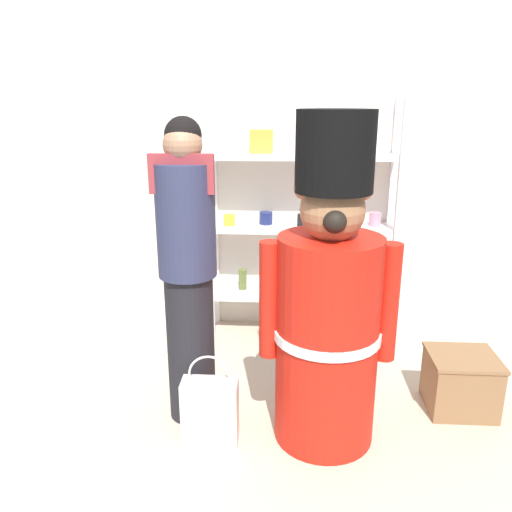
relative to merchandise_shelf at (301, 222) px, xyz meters
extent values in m
cube|color=silver|center=(-0.42, 0.22, 0.40)|extent=(6.40, 0.12, 2.60)
cube|color=white|center=(-0.67, -0.15, -0.01)|extent=(0.05, 0.05, 1.77)
cube|color=white|center=(0.68, -0.15, -0.01)|extent=(0.05, 0.05, 1.77)
cube|color=white|center=(-0.67, 0.15, -0.01)|extent=(0.05, 0.05, 1.77)
cube|color=white|center=(0.68, 0.15, -0.01)|extent=(0.05, 0.05, 1.77)
cube|color=white|center=(0.00, 0.00, -0.58)|extent=(1.35, 0.30, 0.04)
cube|color=white|center=(0.00, 0.00, -0.05)|extent=(1.35, 0.30, 0.04)
cube|color=white|center=(0.00, 0.00, 0.48)|extent=(1.35, 0.30, 0.04)
cylinder|color=yellow|center=(-0.54, -0.03, 0.01)|extent=(0.09, 0.09, 0.08)
cylinder|color=navy|center=(-0.27, 0.02, 0.02)|extent=(0.10, 0.10, 0.09)
cylinder|color=black|center=(0.00, -0.02, 0.02)|extent=(0.07, 0.07, 0.09)
cylinder|color=red|center=(0.27, -0.01, 0.02)|extent=(0.09, 0.09, 0.10)
cylinder|color=pink|center=(0.55, 0.01, 0.02)|extent=(0.09, 0.09, 0.10)
cylinder|color=#596B33|center=(-0.45, 0.02, -0.48)|extent=(0.06, 0.06, 0.16)
cylinder|color=#B27226|center=(0.00, 0.00, -0.44)|extent=(0.08, 0.08, 0.23)
cylinder|color=silver|center=(0.46, -0.02, -0.47)|extent=(0.06, 0.06, 0.17)
cube|color=gold|center=(-0.30, 0.00, 0.59)|extent=(0.16, 0.13, 0.17)
cube|color=#B21E2D|center=(0.31, 0.00, 0.59)|extent=(0.13, 0.11, 0.18)
cylinder|color=red|center=(0.11, -1.31, -0.33)|extent=(0.53, 0.53, 1.13)
cylinder|color=white|center=(0.11, -1.31, -0.28)|extent=(0.55, 0.55, 0.05)
sphere|color=#A1724C|center=(0.11, -1.31, 0.37)|extent=(0.32, 0.32, 0.32)
sphere|color=#A1724C|center=(-0.03, -1.31, 0.47)|extent=(0.11, 0.11, 0.11)
sphere|color=#A1724C|center=(0.25, -1.31, 0.47)|extent=(0.11, 0.11, 0.11)
cylinder|color=black|center=(0.11, -1.31, 0.65)|extent=(0.37, 0.37, 0.38)
cylinder|color=red|center=(-0.19, -1.31, -0.11)|extent=(0.11, 0.11, 0.62)
cylinder|color=red|center=(0.41, -1.31, -0.11)|extent=(0.11, 0.11, 0.62)
sphere|color=black|center=(0.11, -1.45, 0.34)|extent=(0.11, 0.11, 0.11)
cylinder|color=black|center=(-0.64, -1.15, -0.47)|extent=(0.27, 0.27, 0.86)
cylinder|color=#2D3351|center=(-0.64, -1.15, 0.27)|extent=(0.31, 0.31, 0.60)
sphere|color=#A37556|center=(-0.64, -1.15, 0.66)|extent=(0.20, 0.20, 0.20)
cube|color=#993338|center=(-0.64, -1.22, 0.52)|extent=(0.33, 0.04, 0.20)
sphere|color=black|center=(-0.64, -1.14, 0.70)|extent=(0.19, 0.19, 0.19)
cube|color=silver|center=(-0.50, -1.41, -0.71)|extent=(0.30, 0.14, 0.36)
torus|color=silver|center=(-0.50, -1.41, -0.49)|extent=(0.22, 0.01, 0.22)
cube|color=olive|center=(0.93, -1.01, -0.73)|extent=(0.38, 0.34, 0.33)
cube|color=olive|center=(0.93, -1.01, -0.56)|extent=(0.39, 0.36, 0.02)
camera|label=1|loc=(-0.11, -3.75, 0.88)|focal=35.92mm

